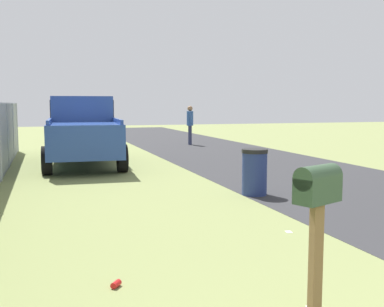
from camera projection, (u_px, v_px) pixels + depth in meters
The scene contains 6 objects.
mailbox at pixel (317, 198), 3.89m from camera, with size 0.35×0.48×1.34m.
pickup_truck at pixel (82, 129), 14.12m from camera, with size 5.40×2.43×2.09m.
trash_bin at pixel (255, 172), 9.40m from camera, with size 0.53×0.53×0.94m.
pedestrian at pixel (190, 122), 21.03m from camera, with size 0.49×0.30×1.78m.
litter_wrapper_midfield_a at pixel (289, 232), 6.70m from camera, with size 0.12×0.08×0.01m, color silver.
litter_can_far_scatter at pixel (116, 284), 4.68m from camera, with size 0.07×0.07×0.12m, color red.
Camera 1 is at (-0.23, 1.97, 1.85)m, focal length 43.16 mm.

